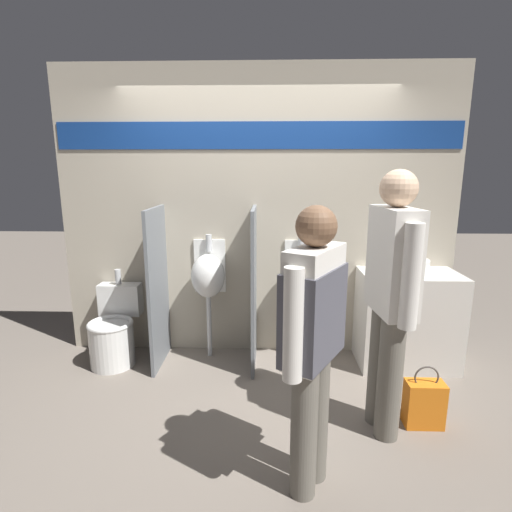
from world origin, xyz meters
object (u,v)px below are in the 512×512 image
object	(u,v)px
person_with_lanyard	(391,294)
shopping_bag	(424,403)
toilet	(114,333)
sink_basin	(404,265)
urinal_near_counter	(208,276)
urinal_far	(301,277)
person_in_vest	(313,333)
cell_phone	(385,275)

from	to	relation	value
person_with_lanyard	shopping_bag	distance (m)	0.87
toilet	person_with_lanyard	xyz separation A→B (m)	(2.23, -0.91, 0.69)
shopping_bag	sink_basin	bearing A→B (deg)	83.00
sink_basin	shopping_bag	bearing A→B (deg)	-97.00
urinal_near_counter	sink_basin	bearing A→B (deg)	-2.10
person_with_lanyard	urinal_far	bearing A→B (deg)	18.76
urinal_near_counter	toilet	world-z (taller)	urinal_near_counter
sink_basin	person_in_vest	xyz separation A→B (m)	(-0.98, -1.55, 0.00)
urinal_near_counter	urinal_far	size ratio (longest dim) A/B	1.00
cell_phone	person_with_lanyard	distance (m)	0.89
urinal_near_counter	person_with_lanyard	world-z (taller)	person_with_lanyard
shopping_bag	toilet	bearing A→B (deg)	161.05
sink_basin	urinal_far	size ratio (longest dim) A/B	0.36
cell_phone	urinal_far	bearing A→B (deg)	162.65
cell_phone	shopping_bag	xyz separation A→B (m)	(0.09, -0.82, -0.71)
urinal_near_counter	person_in_vest	world-z (taller)	person_in_vest
sink_basin	person_with_lanyard	bearing A→B (deg)	-112.54
person_with_lanyard	urinal_near_counter	bearing A→B (deg)	45.76
cell_phone	person_in_vest	xyz separation A→B (m)	(-0.77, -1.39, 0.06)
urinal_near_counter	person_in_vest	size ratio (longest dim) A/B	0.73
person_in_vest	shopping_bag	world-z (taller)	person_in_vest
urinal_far	toilet	xyz separation A→B (m)	(-1.74, -0.17, -0.51)
person_with_lanyard	shopping_bag	bearing A→B (deg)	-88.16
urinal_near_counter	shopping_bag	distance (m)	2.06
urinal_near_counter	shopping_bag	size ratio (longest dim) A/B	2.58
sink_basin	cell_phone	bearing A→B (deg)	-143.40
sink_basin	cell_phone	size ratio (longest dim) A/B	3.06
sink_basin	urinal_far	distance (m)	0.93
urinal_near_counter	shopping_bag	bearing A→B (deg)	-32.07
urinal_far	shopping_bag	size ratio (longest dim) A/B	2.58
sink_basin	urinal_near_counter	size ratio (longest dim) A/B	0.36
sink_basin	person_with_lanyard	size ratio (longest dim) A/B	0.24
sink_basin	cell_phone	world-z (taller)	sink_basin
person_with_lanyard	cell_phone	bearing A→B (deg)	-19.63
sink_basin	person_in_vest	size ratio (longest dim) A/B	0.27
person_in_vest	shopping_bag	distance (m)	1.28
cell_phone	urinal_far	size ratio (longest dim) A/B	0.12
urinal_far	person_with_lanyard	distance (m)	1.21
cell_phone	urinal_near_counter	distance (m)	1.59
cell_phone	urinal_near_counter	xyz separation A→B (m)	(-1.58, 0.22, -0.08)
urinal_near_counter	urinal_far	distance (m)	0.87
urinal_far	shopping_bag	bearing A→B (deg)	-52.64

